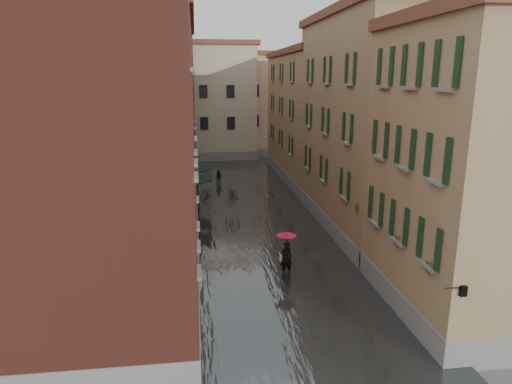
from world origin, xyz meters
TOP-DOWN VIEW (x-y plane):
  - ground at (0.00, 0.00)m, footprint 120.00×120.00m
  - floodwater at (0.00, 13.00)m, footprint 10.00×60.00m
  - building_left_near at (-7.00, -2.00)m, footprint 6.00×8.00m
  - building_left_mid at (-7.00, 9.00)m, footprint 6.00×14.00m
  - building_left_far at (-7.00, 24.00)m, footprint 6.00×16.00m
  - building_right_near at (7.00, -2.00)m, footprint 6.00×8.00m
  - building_right_mid at (7.00, 9.00)m, footprint 6.00×14.00m
  - building_right_far at (7.00, 24.00)m, footprint 6.00×16.00m
  - building_end_cream at (-3.00, 38.00)m, footprint 12.00×9.00m
  - building_end_pink at (6.00, 40.00)m, footprint 10.00×9.00m
  - awning_near at (-3.49, 13.60)m, footprint 1.09×2.83m
  - awning_far at (-3.48, 17.54)m, footprint 1.09×3.21m
  - wall_lantern at (4.33, -6.00)m, footprint 0.71×0.22m
  - window_planters at (4.12, -1.24)m, footprint 0.59×8.11m
  - pedestrian_main at (0.32, 2.36)m, footprint 1.01×1.01m
  - pedestrian_far at (-2.01, 21.92)m, footprint 0.83×0.71m

SIDE VIEW (x-z plane):
  - ground at x=0.00m, z-range 0.00..0.00m
  - floodwater at x=0.00m, z-range 0.00..0.20m
  - pedestrian_far at x=-2.01m, z-range 0.00..1.46m
  - pedestrian_main at x=0.32m, z-range 0.24..2.30m
  - awning_near at x=-3.49m, z-range 1.06..3.86m
  - awning_far at x=-3.48m, z-range 1.07..3.87m
  - wall_lantern at x=4.33m, z-range 2.83..3.18m
  - window_planters at x=4.12m, z-range 3.09..3.93m
  - building_right_near at x=7.00m, z-range 0.00..11.50m
  - building_right_far at x=7.00m, z-range 0.00..11.50m
  - building_end_pink at x=6.00m, z-range 0.00..12.00m
  - building_left_mid at x=-7.00m, z-range 0.00..12.50m
  - building_left_near at x=-7.00m, z-range 0.00..13.00m
  - building_right_mid at x=7.00m, z-range 0.00..13.00m
  - building_end_cream at x=-3.00m, z-range 0.00..13.00m
  - building_left_far at x=-7.00m, z-range 0.00..14.00m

